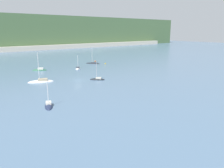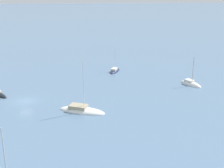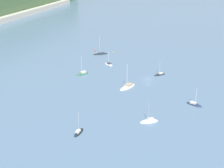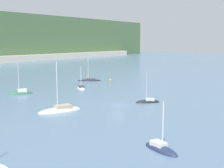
{
  "view_description": "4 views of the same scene",
  "coord_description": "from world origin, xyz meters",
  "px_view_note": "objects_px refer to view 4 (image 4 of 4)",
  "views": [
    {
      "loc": [
        -38.64,
        -69.96,
        18.01
      ],
      "look_at": [
        3.81,
        -15.91,
        1.12
      ],
      "focal_mm": 35.0,
      "sensor_mm": 36.0,
      "label": 1
    },
    {
      "loc": [
        -13.77,
        59.81,
        23.05
      ],
      "look_at": [
        -17.82,
        -3.17,
        2.28
      ],
      "focal_mm": 50.0,
      "sensor_mm": 36.0,
      "label": 2
    },
    {
      "loc": [
        -122.68,
        -24.33,
        48.51
      ],
      "look_at": [
        -17.31,
        10.52,
        3.02
      ],
      "focal_mm": 50.0,
      "sensor_mm": 36.0,
      "label": 3
    },
    {
      "loc": [
        -54.16,
        -38.62,
        13.88
      ],
      "look_at": [
        17.87,
        14.77,
        1.43
      ],
      "focal_mm": 50.0,
      "sensor_mm": 36.0,
      "label": 4
    }
  ],
  "objects_px": {
    "sailboat_5": "(20,93)",
    "sailboat_6": "(148,102)",
    "sailboat_2": "(161,149)",
    "sailboat_4": "(90,81)",
    "sailboat_7": "(60,111)",
    "mooring_buoy_0": "(110,80)",
    "mooring_buoy_1": "(88,77)",
    "sailboat_0": "(81,88)"
  },
  "relations": [
    {
      "from": "sailboat_5",
      "to": "mooring_buoy_1",
      "type": "relative_size",
      "value": 11.61
    },
    {
      "from": "sailboat_0",
      "to": "mooring_buoy_1",
      "type": "relative_size",
      "value": 9.15
    },
    {
      "from": "mooring_buoy_0",
      "to": "sailboat_4",
      "type": "bearing_deg",
      "value": 125.34
    },
    {
      "from": "sailboat_4",
      "to": "mooring_buoy_0",
      "type": "relative_size",
      "value": 15.14
    },
    {
      "from": "sailboat_4",
      "to": "sailboat_7",
      "type": "relative_size",
      "value": 0.96
    },
    {
      "from": "sailboat_4",
      "to": "sailboat_6",
      "type": "xyz_separation_m",
      "value": [
        -21.49,
        -35.8,
        0.02
      ]
    },
    {
      "from": "sailboat_2",
      "to": "mooring_buoy_1",
      "type": "distance_m",
      "value": 77.93
    },
    {
      "from": "sailboat_5",
      "to": "sailboat_4",
      "type": "bearing_deg",
      "value": -145.41
    },
    {
      "from": "sailboat_4",
      "to": "sailboat_6",
      "type": "bearing_deg",
      "value": 112.43
    },
    {
      "from": "sailboat_0",
      "to": "sailboat_2",
      "type": "distance_m",
      "value": 53.87
    },
    {
      "from": "sailboat_2",
      "to": "sailboat_4",
      "type": "xyz_separation_m",
      "value": [
        47.53,
        52.75,
        -0.01
      ]
    },
    {
      "from": "sailboat_7",
      "to": "mooring_buoy_1",
      "type": "distance_m",
      "value": 54.03
    },
    {
      "from": "sailboat_0",
      "to": "mooring_buoy_1",
      "type": "xyz_separation_m",
      "value": [
        19.89,
        14.74,
        0.3
      ]
    },
    {
      "from": "sailboat_4",
      "to": "sailboat_0",
      "type": "bearing_deg",
      "value": 86.3
    },
    {
      "from": "sailboat_4",
      "to": "sailboat_5",
      "type": "relative_size",
      "value": 1.13
    },
    {
      "from": "sailboat_2",
      "to": "sailboat_4",
      "type": "relative_size",
      "value": 0.69
    },
    {
      "from": "sailboat_4",
      "to": "sailboat_7",
      "type": "distance_m",
      "value": 47.24
    },
    {
      "from": "sailboat_0",
      "to": "sailboat_6",
      "type": "bearing_deg",
      "value": -156.12
    },
    {
      "from": "sailboat_5",
      "to": "sailboat_6",
      "type": "xyz_separation_m",
      "value": [
        9.91,
        -32.78,
        -0.03
      ]
    },
    {
      "from": "sailboat_2",
      "to": "sailboat_6",
      "type": "height_order",
      "value": "sailboat_6"
    },
    {
      "from": "mooring_buoy_0",
      "to": "mooring_buoy_1",
      "type": "distance_m",
      "value": 10.93
    },
    {
      "from": "sailboat_0",
      "to": "sailboat_6",
      "type": "distance_m",
      "value": 26.83
    },
    {
      "from": "mooring_buoy_1",
      "to": "sailboat_7",
      "type": "bearing_deg",
      "value": -144.91
    },
    {
      "from": "sailboat_2",
      "to": "sailboat_4",
      "type": "bearing_deg",
      "value": 159.7
    },
    {
      "from": "sailboat_0",
      "to": "sailboat_4",
      "type": "xyz_separation_m",
      "value": [
        15.08,
        9.75,
        0.0
      ]
    },
    {
      "from": "sailboat_0",
      "to": "mooring_buoy_1",
      "type": "height_order",
      "value": "sailboat_0"
    },
    {
      "from": "sailboat_6",
      "to": "sailboat_4",
      "type": "bearing_deg",
      "value": -77.11
    },
    {
      "from": "sailboat_0",
      "to": "sailboat_2",
      "type": "relative_size",
      "value": 1.01
    },
    {
      "from": "sailboat_7",
      "to": "sailboat_0",
      "type": "bearing_deg",
      "value": -125.21
    },
    {
      "from": "mooring_buoy_0",
      "to": "mooring_buoy_1",
      "type": "relative_size",
      "value": 0.87
    },
    {
      "from": "sailboat_0",
      "to": "sailboat_4",
      "type": "bearing_deg",
      "value": -19.4
    },
    {
      "from": "sailboat_2",
      "to": "mooring_buoy_0",
      "type": "xyz_separation_m",
      "value": [
        51.74,
        46.82,
        0.24
      ]
    },
    {
      "from": "sailboat_7",
      "to": "sailboat_2",
      "type": "bearing_deg",
      "value": 93.97
    },
    {
      "from": "sailboat_0",
      "to": "mooring_buoy_0",
      "type": "xyz_separation_m",
      "value": [
        19.28,
        3.83,
        0.25
      ]
    },
    {
      "from": "sailboat_4",
      "to": "sailboat_7",
      "type": "height_order",
      "value": "sailboat_7"
    },
    {
      "from": "sailboat_5",
      "to": "sailboat_0",
      "type": "bearing_deg",
      "value": -173.32
    },
    {
      "from": "sailboat_0",
      "to": "sailboat_5",
      "type": "distance_m",
      "value": 17.66
    },
    {
      "from": "sailboat_0",
      "to": "sailboat_7",
      "type": "height_order",
      "value": "sailboat_7"
    },
    {
      "from": "sailboat_2",
      "to": "sailboat_7",
      "type": "xyz_separation_m",
      "value": [
        8.13,
        26.68,
        0.01
      ]
    },
    {
      "from": "sailboat_5",
      "to": "mooring_buoy_1",
      "type": "distance_m",
      "value": 37.09
    },
    {
      "from": "sailboat_4",
      "to": "mooring_buoy_1",
      "type": "distance_m",
      "value": 6.94
    },
    {
      "from": "sailboat_0",
      "to": "sailboat_6",
      "type": "relative_size",
      "value": 0.94
    }
  ]
}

